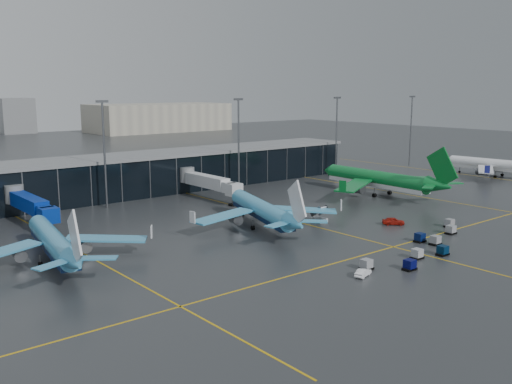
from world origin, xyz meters
TOP-DOWN VIEW (x-y plane):
  - ground at (0.00, 0.00)m, footprint 600.00×600.00m
  - terminal_pier at (0.00, 62.00)m, footprint 142.00×17.00m
  - jet_bridges at (-35.00, 42.99)m, footprint 94.00×27.50m
  - flood_masts at (5.00, 50.00)m, footprint 203.00×0.50m
  - distant_hangars at (49.94, 270.08)m, footprint 260.00×71.00m
  - taxi_lines at (10.00, 10.61)m, footprint 220.00×120.00m
  - airliner_arkefly at (-40.59, 15.05)m, footprint 37.37×41.04m
  - airliner_klm_near at (1.39, 11.86)m, footprint 43.50×46.42m
  - airliner_aer_lingus at (48.27, 19.86)m, footprint 40.91×46.14m
  - airliner_ba at (103.25, 16.31)m, footprint 37.55×41.88m
  - baggage_carts at (13.41, -19.46)m, footprint 37.35×13.30m
  - mobile_airstair at (13.94, 7.51)m, footprint 2.25×3.24m
  - service_van_red at (23.82, -4.49)m, footprint 4.62×4.54m
  - service_van_white at (-6.97, -22.24)m, footprint 3.94×2.33m

SIDE VIEW (x-z plane):
  - ground at x=0.00m, z-range 0.00..0.00m
  - taxi_lines at x=10.00m, z-range 0.00..0.02m
  - service_van_white at x=-6.97m, z-range 0.00..1.23m
  - baggage_carts at x=13.41m, z-range -0.09..1.61m
  - mobile_airstair at x=13.94m, z-range -0.95..2.49m
  - service_van_red at x=23.82m, z-range 0.00..1.57m
  - jet_bridges at x=-35.00m, z-range 0.95..8.15m
  - terminal_pier at x=0.00m, z-range 0.07..10.77m
  - airliner_arkefly at x=-40.59m, z-range 0.00..11.19m
  - airliner_klm_near at x=1.39m, z-range 0.00..11.64m
  - airliner_ba at x=103.25m, z-range 0.00..12.00m
  - airliner_aer_lingus at x=48.27m, z-range 0.00..13.72m
  - distant_hangars at x=49.94m, z-range -2.21..19.79m
  - flood_masts at x=5.00m, z-range 1.06..26.56m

